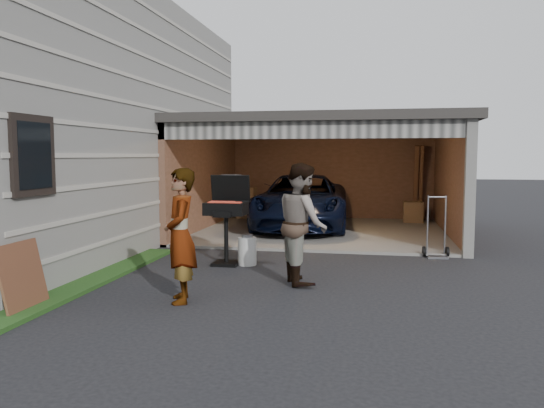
{
  "coord_description": "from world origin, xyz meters",
  "views": [
    {
      "loc": [
        2.07,
        -7.25,
        2.0
      ],
      "look_at": [
        0.31,
        1.85,
        1.15
      ],
      "focal_mm": 35.0,
      "sensor_mm": 36.0,
      "label": 1
    }
  ],
  "objects": [
    {
      "name": "minivan",
      "position": [
        0.16,
        6.9,
        0.71
      ],
      "size": [
        2.64,
        5.24,
        1.42
      ],
      "primitive_type": "imported",
      "rotation": [
        0.0,
        0.0,
        0.06
      ],
      "color": "black",
      "rests_on": "ground"
    },
    {
      "name": "propane_tank",
      "position": [
        -0.19,
        2.06,
        0.26
      ],
      "size": [
        0.35,
        0.35,
        0.51
      ],
      "primitive_type": "cylinder",
      "rotation": [
        0.0,
        0.0,
        0.03
      ],
      "color": "silver",
      "rests_on": "ground"
    },
    {
      "name": "woman",
      "position": [
        -0.5,
        -0.5,
        0.92
      ],
      "size": [
        0.66,
        0.78,
        1.83
      ],
      "primitive_type": "imported",
      "rotation": [
        0.0,
        0.0,
        -1.19
      ],
      "color": "#B2BBE0",
      "rests_on": "ground"
    },
    {
      "name": "garage",
      "position": [
        0.76,
        6.79,
        1.87
      ],
      "size": [
        6.8,
        6.3,
        2.9
      ],
      "color": "#605E59",
      "rests_on": "ground"
    },
    {
      "name": "ground",
      "position": [
        0.0,
        0.0,
        0.0
      ],
      "size": [
        80.0,
        80.0,
        0.0
      ],
      "primitive_type": "plane",
      "color": "black",
      "rests_on": "ground"
    },
    {
      "name": "groundcover_strip",
      "position": [
        -2.25,
        -1.0,
        0.03
      ],
      "size": [
        0.5,
        8.0,
        0.06
      ],
      "primitive_type": "cube",
      "color": "#193814",
      "rests_on": "ground"
    },
    {
      "name": "house",
      "position": [
        -6.0,
        4.0,
        2.75
      ],
      "size": [
        7.0,
        11.0,
        5.5
      ],
      "primitive_type": "cube",
      "color": "#474744",
      "rests_on": "ground"
    },
    {
      "name": "hand_truck",
      "position": [
        3.3,
        3.48,
        0.23
      ],
      "size": [
        0.52,
        0.41,
        1.22
      ],
      "rotation": [
        0.0,
        0.0,
        0.1
      ],
      "color": "gray",
      "rests_on": "ground"
    },
    {
      "name": "man",
      "position": [
        0.98,
        0.91,
        0.94
      ],
      "size": [
        1.0,
        1.12,
        1.89
      ],
      "primitive_type": "imported",
      "rotation": [
        0.0,
        0.0,
        1.95
      ],
      "color": "#4D241E",
      "rests_on": "ground"
    },
    {
      "name": "bbq_grill",
      "position": [
        -0.57,
        2.04,
        0.97
      ],
      "size": [
        0.74,
        0.65,
        1.64
      ],
      "color": "black",
      "rests_on": "ground"
    },
    {
      "name": "plywood_panel",
      "position": [
        -2.34,
        -1.31,
        0.45
      ],
      "size": [
        0.23,
        0.81,
        0.89
      ],
      "primitive_type": "cube",
      "rotation": [
        0.0,
        -0.21,
        0.0
      ],
      "color": "#532C1C",
      "rests_on": "ground"
    }
  ]
}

